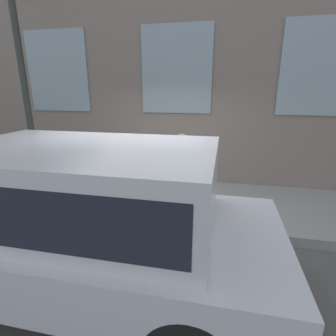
{
  "coord_description": "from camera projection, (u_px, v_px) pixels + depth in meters",
  "views": [
    {
      "loc": [
        -3.89,
        -1.13,
        2.38
      ],
      "look_at": [
        0.57,
        -0.18,
        0.99
      ],
      "focal_mm": 28.0,
      "sensor_mm": 36.0,
      "label": 1
    }
  ],
  "objects": [
    {
      "name": "sidewalk",
      "position": [
        166.0,
        200.0,
        5.61
      ],
      "size": [
        2.3,
        60.0,
        0.17
      ],
      "color": "gray",
      "rests_on": "ground_plane"
    },
    {
      "name": "person",
      "position": [
        182.0,
        164.0,
        4.9
      ],
      "size": [
        0.35,
        0.23,
        1.43
      ],
      "rotation": [
        0.0,
        0.0,
        0.7
      ],
      "color": "#232328",
      "rests_on": "sidewalk"
    },
    {
      "name": "fire_hydrant",
      "position": [
        154.0,
        193.0,
        4.74
      ],
      "size": [
        0.31,
        0.43,
        0.77
      ],
      "color": "gold",
      "rests_on": "sidewalk"
    },
    {
      "name": "parked_truck_silver_near",
      "position": [
        84.0,
        211.0,
        3.0
      ],
      "size": [
        1.99,
        4.55,
        1.8
      ],
      "color": "black",
      "rests_on": "ground_plane"
    },
    {
      "name": "ground_plane",
      "position": [
        151.0,
        231.0,
        4.56
      ],
      "size": [
        80.0,
        80.0,
        0.0
      ],
      "primitive_type": "plane",
      "color": "#514F4C"
    },
    {
      "name": "street_lamp",
      "position": [
        14.0,
        20.0,
        4.58
      ],
      "size": [
        0.36,
        0.36,
        5.4
      ],
      "color": "#2D332D",
      "rests_on": "sidewalk"
    }
  ]
}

